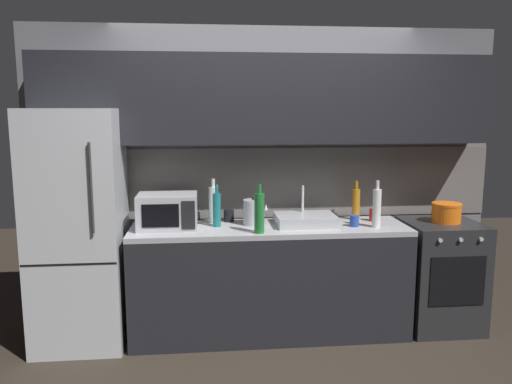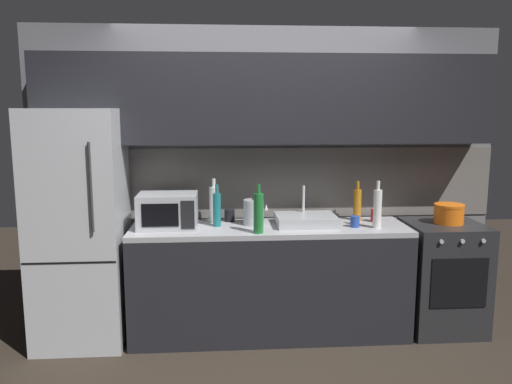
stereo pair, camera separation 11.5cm
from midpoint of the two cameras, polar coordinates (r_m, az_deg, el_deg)
back_wall at (r=4.31m, az=0.29°, el=5.52°), size 3.95×0.44×2.50m
counter_run at (r=4.23m, az=0.71°, el=-9.75°), size 2.21×0.60×0.90m
refrigerator at (r=4.21m, az=-19.84°, el=-3.85°), size 0.68×0.69×1.83m
oven_range at (r=4.62m, az=19.03°, el=-8.64°), size 0.60×0.62×0.90m
microwave at (r=4.09m, az=-10.57°, el=-2.10°), size 0.46×0.35×0.27m
sink_basin at (r=4.17m, az=4.72°, el=-3.06°), size 0.48×0.38×0.30m
kettle at (r=4.14m, az=-1.08°, el=-2.25°), size 0.20×0.16×0.23m
wine_bottle_amber at (r=4.40m, az=10.28°, el=-1.29°), size 0.07×0.07×0.33m
wine_bottle_white at (r=4.14m, az=12.47°, el=-1.69°), size 0.07×0.07×0.37m
wine_bottle_green at (r=3.85m, az=-0.49°, el=-2.30°), size 0.08×0.08×0.37m
wine_bottle_clear at (r=4.22m, az=-5.53°, el=-1.38°), size 0.08×0.08×0.37m
wine_bottle_teal at (r=4.09m, az=-5.17°, el=-1.92°), size 0.06×0.06×0.34m
mug_blue at (r=4.16m, az=10.08°, el=-3.18°), size 0.07×0.07×0.09m
mug_red at (r=4.39m, az=12.21°, el=-2.48°), size 0.08×0.08×0.11m
mug_dark at (r=4.28m, az=-3.80°, el=-2.64°), size 0.08×0.08×0.10m
cooking_pot at (r=4.50m, az=19.67°, el=-2.17°), size 0.24×0.24×0.16m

